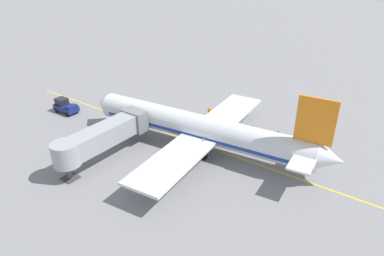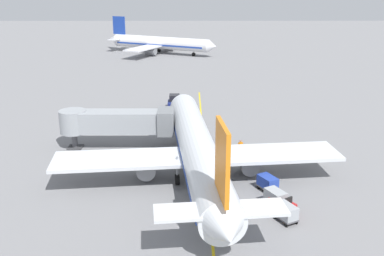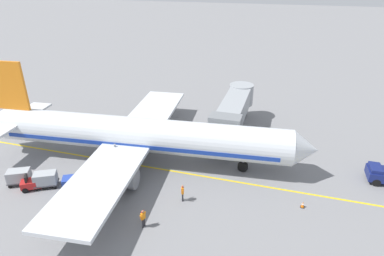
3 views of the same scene
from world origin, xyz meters
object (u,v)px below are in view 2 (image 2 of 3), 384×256
baggage_cart_front (268,182)px  ground_crew_loader (278,152)px  parked_airliner (197,149)px  baggage_tug_lead (282,203)px  safety_cone_nose_left (217,124)px  baggage_cart_second_in_train (275,197)px  baggage_cart_third_in_train (286,212)px  distant_taxiing_airliner (160,43)px  pushback_tractor (174,104)px  jet_bridge (117,122)px  ground_crew_marshaller (248,165)px  ground_crew_wing_walker (240,146)px

baggage_cart_front → ground_crew_loader: size_ratio=1.71×
parked_airliner → baggage_cart_front: size_ratio=12.94×
baggage_tug_lead → safety_cone_nose_left: baggage_tug_lead is taller
baggage_cart_second_in_train → baggage_cart_third_in_train: size_ratio=1.00×
parked_airliner → safety_cone_nose_left: size_ratio=63.31×
safety_cone_nose_left → distant_taxiing_airliner: 69.60m
parked_airliner → pushback_tractor: 26.34m
parked_airliner → baggage_cart_third_in_train: (7.57, -9.48, -2.24)m
jet_bridge → ground_crew_marshaller: bearing=-27.1°
ground_crew_loader → ground_crew_marshaller: 5.58m
baggage_tug_lead → baggage_cart_second_in_train: (-0.46, 0.81, 0.24)m
baggage_cart_second_in_train → ground_crew_marshaller: ground_crew_marshaller is taller
baggage_cart_front → ground_crew_loader: 8.73m
baggage_cart_front → ground_crew_wing_walker: ground_crew_wing_walker is taller
ground_crew_loader → ground_crew_marshaller: (-4.02, -3.87, 0.00)m
jet_bridge → ground_crew_wing_walker: (15.20, -1.98, -2.50)m
baggage_tug_lead → baggage_cart_second_in_train: 0.95m
distant_taxiing_airliner → baggage_cart_third_in_train: bearing=-79.9°
safety_cone_nose_left → distant_taxiing_airliner: distant_taxiing_airliner is taller
baggage_cart_second_in_train → distant_taxiing_airliner: size_ratio=0.09×
baggage_cart_front → distant_taxiing_airliner: (-16.37, 89.43, 2.08)m
baggage_cart_second_in_train → baggage_cart_third_in_train: (0.38, -2.81, 0.00)m
parked_airliner → baggage_cart_third_in_train: bearing=-51.4°
pushback_tractor → baggage_cart_third_in_train: pushback_tractor is taller
jet_bridge → ground_crew_marshaller: (15.39, -7.89, -2.50)m
jet_bridge → baggage_tug_lead: bearing=-43.0°
baggage_cart_second_in_train → ground_crew_loader: (2.41, 11.47, 0.00)m
jet_bridge → baggage_cart_third_in_train: (17.38, -18.30, -2.51)m
baggage_cart_third_in_train → safety_cone_nose_left: bearing=99.2°
baggage_cart_second_in_train → baggage_cart_third_in_train: 2.84m
parked_airliner → ground_crew_marshaller: parked_airliner is taller
ground_crew_wing_walker → safety_cone_nose_left: bearing=101.6°
parked_airliner → ground_crew_wing_walker: parked_airliner is taller
baggage_cart_front → baggage_cart_second_in_train: (0.21, -3.14, 0.00)m
baggage_cart_second_in_train → ground_crew_marshaller: (-1.61, 7.60, 0.00)m
jet_bridge → ground_crew_marshaller: jet_bridge is taller
ground_crew_loader → safety_cone_nose_left: 14.24m
jet_bridge → safety_cone_nose_left: bearing=33.7°
baggage_cart_third_in_train → distant_taxiing_airliner: (-16.96, 95.38, 2.08)m
baggage_cart_second_in_train → parked_airliner: bearing=137.1°
pushback_tractor → baggage_tug_lead: size_ratio=1.61×
baggage_cart_front → ground_crew_wing_walker: size_ratio=1.71×
baggage_tug_lead → ground_crew_wing_walker: (-2.26, 14.32, 0.24)m
pushback_tractor → safety_cone_nose_left: pushback_tractor is taller
jet_bridge → pushback_tractor: bearing=69.3°
baggage_cart_front → baggage_cart_second_in_train: size_ratio=1.00×
baggage_tug_lead → baggage_cart_third_in_train: size_ratio=0.95×
pushback_tractor → safety_cone_nose_left: 10.76m
pushback_tractor → baggage_tug_lead: 35.27m
parked_airliner → ground_crew_marshaller: (5.58, 0.93, -2.23)m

